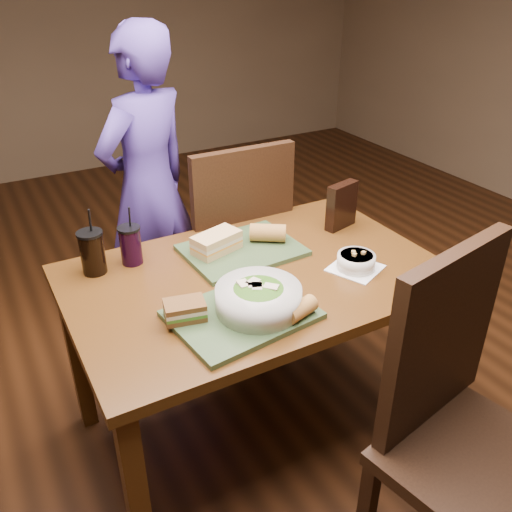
{
  "coord_description": "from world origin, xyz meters",
  "views": [
    {
      "loc": [
        -0.8,
        -1.43,
        1.73
      ],
      "look_at": [
        0.0,
        0.0,
        0.82
      ],
      "focal_mm": 38.0,
      "sensor_mm": 36.0,
      "label": 1
    }
  ],
  "objects_px": {
    "salad_bowl": "(258,297)",
    "cup_cola": "(92,252)",
    "sandwich_near": "(185,310)",
    "cup_berry": "(131,245)",
    "chair_far": "(233,242)",
    "baguette_near": "(300,309)",
    "baguette_far": "(268,233)",
    "chair_near": "(460,417)",
    "diner": "(148,188)",
    "soup_bowl": "(356,261)",
    "tray_far": "(242,250)",
    "chip_bag": "(342,206)",
    "tray_near": "(242,315)",
    "dining_table": "(256,295)",
    "sandwich_far": "(216,242)"
  },
  "relations": [
    {
      "from": "soup_bowl",
      "to": "baguette_far",
      "type": "xyz_separation_m",
      "value": [
        -0.18,
        0.31,
        0.02
      ]
    },
    {
      "from": "dining_table",
      "to": "tray_far",
      "type": "height_order",
      "value": "tray_far"
    },
    {
      "from": "cup_berry",
      "to": "chip_bag",
      "type": "xyz_separation_m",
      "value": [
        0.84,
        -0.13,
        0.02
      ]
    },
    {
      "from": "diner",
      "to": "tray_near",
      "type": "xyz_separation_m",
      "value": [
        -0.1,
        -1.16,
        0.01
      ]
    },
    {
      "from": "cup_cola",
      "to": "cup_berry",
      "type": "relative_size",
      "value": 1.1
    },
    {
      "from": "tray_near",
      "to": "sandwich_near",
      "type": "height_order",
      "value": "sandwich_near"
    },
    {
      "from": "baguette_far",
      "to": "chip_bag",
      "type": "bearing_deg",
      "value": -1.21
    },
    {
      "from": "tray_far",
      "to": "tray_near",
      "type": "bearing_deg",
      "value": -117.96
    },
    {
      "from": "tray_far",
      "to": "sandwich_near",
      "type": "bearing_deg",
      "value": -138.88
    },
    {
      "from": "soup_bowl",
      "to": "chip_bag",
      "type": "bearing_deg",
      "value": 62.38
    },
    {
      "from": "chair_near",
      "to": "cup_cola",
      "type": "bearing_deg",
      "value": 125.39
    },
    {
      "from": "diner",
      "to": "tray_far",
      "type": "height_order",
      "value": "diner"
    },
    {
      "from": "chair_near",
      "to": "diner",
      "type": "bearing_deg",
      "value": 100.22
    },
    {
      "from": "salad_bowl",
      "to": "soup_bowl",
      "type": "relative_size",
      "value": 1.23
    },
    {
      "from": "chair_near",
      "to": "baguette_far",
      "type": "height_order",
      "value": "chair_near"
    },
    {
      "from": "cup_berry",
      "to": "chair_far",
      "type": "bearing_deg",
      "value": 24.6
    },
    {
      "from": "tray_near",
      "to": "tray_far",
      "type": "distance_m",
      "value": 0.42
    },
    {
      "from": "salad_bowl",
      "to": "soup_bowl",
      "type": "bearing_deg",
      "value": 9.66
    },
    {
      "from": "chip_bag",
      "to": "diner",
      "type": "bearing_deg",
      "value": 110.71
    },
    {
      "from": "chair_near",
      "to": "chair_far",
      "type": "distance_m",
      "value": 1.28
    },
    {
      "from": "tray_near",
      "to": "soup_bowl",
      "type": "bearing_deg",
      "value": 7.41
    },
    {
      "from": "baguette_far",
      "to": "cup_berry",
      "type": "height_order",
      "value": "cup_berry"
    },
    {
      "from": "baguette_near",
      "to": "baguette_far",
      "type": "height_order",
      "value": "baguette_far"
    },
    {
      "from": "chair_near",
      "to": "sandwich_near",
      "type": "height_order",
      "value": "chair_near"
    },
    {
      "from": "baguette_near",
      "to": "salad_bowl",
      "type": "bearing_deg",
      "value": 133.41
    },
    {
      "from": "baguette_near",
      "to": "soup_bowl",
      "type": "bearing_deg",
      "value": 26.12
    },
    {
      "from": "baguette_near",
      "to": "tray_near",
      "type": "bearing_deg",
      "value": 143.4
    },
    {
      "from": "dining_table",
      "to": "tray_near",
      "type": "xyz_separation_m",
      "value": [
        -0.17,
        -0.21,
        0.1
      ]
    },
    {
      "from": "salad_bowl",
      "to": "baguette_near",
      "type": "relative_size",
      "value": 2.45
    },
    {
      "from": "diner",
      "to": "cup_cola",
      "type": "height_order",
      "value": "diner"
    },
    {
      "from": "tray_near",
      "to": "sandwich_near",
      "type": "distance_m",
      "value": 0.18
    },
    {
      "from": "baguette_far",
      "to": "chair_far",
      "type": "bearing_deg",
      "value": 85.53
    },
    {
      "from": "diner",
      "to": "sandwich_far",
      "type": "distance_m",
      "value": 0.76
    },
    {
      "from": "chair_far",
      "to": "salad_bowl",
      "type": "xyz_separation_m",
      "value": [
        -0.29,
        -0.75,
        0.22
      ]
    },
    {
      "from": "cup_berry",
      "to": "tray_far",
      "type": "bearing_deg",
      "value": -18.06
    },
    {
      "from": "chair_far",
      "to": "cup_cola",
      "type": "bearing_deg",
      "value": -159.9
    },
    {
      "from": "salad_bowl",
      "to": "cup_cola",
      "type": "height_order",
      "value": "cup_cola"
    },
    {
      "from": "cup_berry",
      "to": "sandwich_near",
      "type": "bearing_deg",
      "value": -86.73
    },
    {
      "from": "chair_near",
      "to": "soup_bowl",
      "type": "bearing_deg",
      "value": 81.81
    },
    {
      "from": "dining_table",
      "to": "chair_far",
      "type": "distance_m",
      "value": 0.56
    },
    {
      "from": "sandwich_near",
      "to": "diner",
      "type": "bearing_deg",
      "value": 76.47
    },
    {
      "from": "diner",
      "to": "chip_bag",
      "type": "relative_size",
      "value": 7.96
    },
    {
      "from": "cup_cola",
      "to": "baguette_near",
      "type": "bearing_deg",
      "value": -52.04
    },
    {
      "from": "cup_cola",
      "to": "tray_far",
      "type": "bearing_deg",
      "value": -13.39
    },
    {
      "from": "dining_table",
      "to": "soup_bowl",
      "type": "bearing_deg",
      "value": -23.87
    },
    {
      "from": "chair_far",
      "to": "soup_bowl",
      "type": "bearing_deg",
      "value": -77.17
    },
    {
      "from": "salad_bowl",
      "to": "baguette_far",
      "type": "bearing_deg",
      "value": 56.16
    },
    {
      "from": "chair_far",
      "to": "soup_bowl",
      "type": "xyz_separation_m",
      "value": [
        0.15,
        -0.67,
        0.19
      ]
    },
    {
      "from": "sandwich_near",
      "to": "cup_berry",
      "type": "bearing_deg",
      "value": 93.27
    },
    {
      "from": "sandwich_near",
      "to": "cup_cola",
      "type": "bearing_deg",
      "value": 110.24
    }
  ]
}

